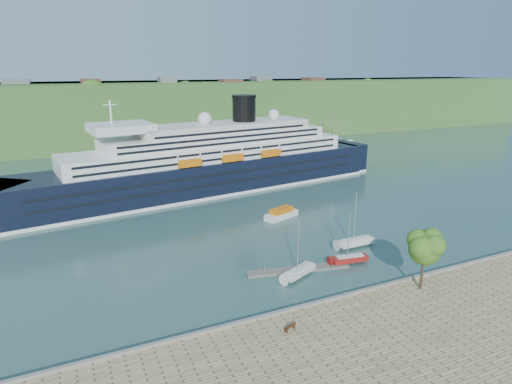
{
  "coord_description": "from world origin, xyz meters",
  "views": [
    {
      "loc": [
        -32.28,
        -40.63,
        29.68
      ],
      "look_at": [
        0.03,
        30.0,
        7.06
      ],
      "focal_mm": 30.0,
      "sensor_mm": 36.0,
      "label": 1
    }
  ],
  "objects": [
    {
      "name": "ground",
      "position": [
        0.0,
        0.0,
        0.0
      ],
      "size": [
        400.0,
        400.0,
        0.0
      ],
      "primitive_type": "plane",
      "color": "#2C4F4B",
      "rests_on": "ground"
    },
    {
      "name": "sailboat_white_far",
      "position": [
        11.62,
        14.1,
        4.72
      ],
      "size": [
        7.33,
        2.12,
        9.44
      ],
      "primitive_type": null,
      "rotation": [
        0.0,
        0.0,
        0.01
      ],
      "color": "silver",
      "rests_on": "ground"
    },
    {
      "name": "tender_launch",
      "position": [
        6.94,
        32.6,
        1.07
      ],
      "size": [
        8.18,
        5.08,
        2.14
      ],
      "primitive_type": null,
      "rotation": [
        0.0,
        0.0,
        0.34
      ],
      "color": "orange",
      "rests_on": "ground"
    },
    {
      "name": "far_hillside",
      "position": [
        0.0,
        145.0,
        12.0
      ],
      "size": [
        400.0,
        50.0,
        24.0
      ],
      "primitive_type": "cube",
      "color": "#325A24",
      "rests_on": "ground"
    },
    {
      "name": "sailboat_red",
      "position": [
        6.71,
        9.18,
        4.13
      ],
      "size": [
        6.59,
        2.77,
        8.26
      ],
      "primitive_type": null,
      "rotation": [
        0.0,
        0.0,
        -0.16
      ],
      "color": "maroon",
      "rests_on": "ground"
    },
    {
      "name": "sailboat_white_near",
      "position": [
        -2.72,
        8.65,
        4.3
      ],
      "size": [
        6.85,
        4.35,
        8.6
      ],
      "primitive_type": null,
      "rotation": [
        0.0,
        0.0,
        0.41
      ],
      "color": "silver",
      "rests_on": "ground"
    },
    {
      "name": "promenade_tree",
      "position": [
        9.53,
        -2.73,
        5.66
      ],
      "size": [
        5.62,
        5.62,
        9.32
      ],
      "primitive_type": null,
      "color": "#37671B",
      "rests_on": "promenade"
    },
    {
      "name": "quay_coping",
      "position": [
        0.0,
        -0.2,
        1.15
      ],
      "size": [
        220.0,
        0.5,
        0.3
      ],
      "primitive_type": "cube",
      "color": "slate",
      "rests_on": "promenade"
    },
    {
      "name": "park_bench",
      "position": [
        -11.23,
        -3.8,
        1.49
      ],
      "size": [
        1.65,
        1.1,
        0.98
      ],
      "primitive_type": null,
      "rotation": [
        0.0,
        0.0,
        0.34
      ],
      "color": "#4D2816",
      "rests_on": "promenade"
    },
    {
      "name": "floating_pontoon",
      "position": [
        -1.82,
        10.48,
        0.18
      ],
      "size": [
        16.04,
        5.13,
        0.36
      ],
      "primitive_type": null,
      "rotation": [
        0.0,
        0.0,
        -0.2
      ],
      "color": "slate",
      "rests_on": "ground"
    },
    {
      "name": "cruise_ship",
      "position": [
        -0.62,
        57.99,
        11.62
      ],
      "size": [
        104.61,
        28.53,
        23.25
      ],
      "primitive_type": null,
      "rotation": [
        0.0,
        0.0,
        0.13
      ],
      "color": "black",
      "rests_on": "ground"
    }
  ]
}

